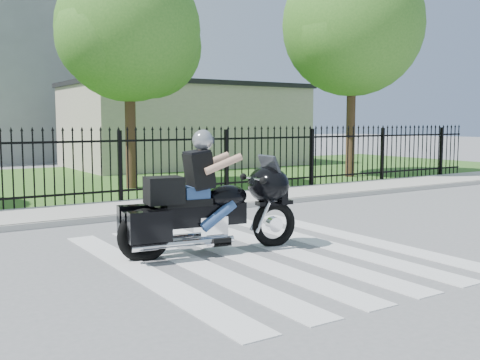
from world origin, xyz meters
TOP-DOWN VIEW (x-y plane):
  - ground at (0.00, 0.00)m, footprint 120.00×120.00m
  - crosswalk at (0.00, 0.00)m, footprint 5.00×5.50m
  - sidewalk at (0.00, 5.00)m, footprint 40.00×2.00m
  - curb at (0.00, 4.00)m, footprint 40.00×0.12m
  - grass_strip at (0.00, 12.00)m, footprint 40.00×12.00m
  - iron_fence at (0.00, 6.00)m, footprint 26.00×0.04m
  - tree_mid at (1.50, 9.00)m, footprint 4.20×4.20m
  - tree_right at (9.50, 8.00)m, footprint 5.00×5.00m
  - building_low at (7.00, 16.00)m, footprint 10.00×6.00m
  - building_low_roof at (7.00, 16.00)m, footprint 10.20×6.20m
  - motorcycle_rider at (-0.73, 0.53)m, footprint 2.91×1.20m

SIDE VIEW (x-z plane):
  - ground at x=0.00m, z-range 0.00..0.00m
  - crosswalk at x=0.00m, z-range 0.00..0.01m
  - grass_strip at x=0.00m, z-range 0.00..0.02m
  - sidewalk at x=0.00m, z-range 0.00..0.12m
  - curb at x=0.00m, z-range 0.00..0.12m
  - motorcycle_rider at x=-0.73m, z-range -0.18..1.76m
  - iron_fence at x=0.00m, z-range 0.00..1.80m
  - building_low at x=7.00m, z-range 0.00..3.50m
  - building_low_roof at x=7.00m, z-range 3.50..3.70m
  - tree_mid at x=1.50m, z-range 1.28..8.06m
  - tree_right at x=9.50m, z-range 1.44..9.34m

